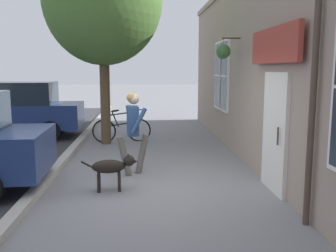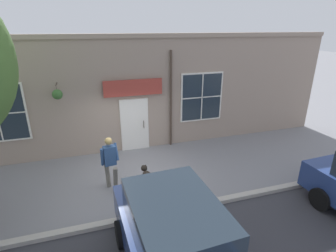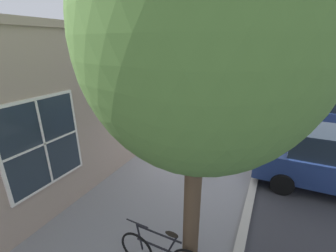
% 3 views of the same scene
% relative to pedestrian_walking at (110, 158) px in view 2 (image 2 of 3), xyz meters
% --- Properties ---
extents(ground_plane, '(90.00, 90.00, 0.00)m').
position_rel_pedestrian_walking_xyz_m(ground_plane, '(-0.34, 0.75, -1.02)').
color(ground_plane, gray).
extents(storefront_facade, '(0.95, 18.00, 4.45)m').
position_rel_pedestrian_walking_xyz_m(storefront_facade, '(-2.68, 0.74, 1.22)').
color(storefront_facade, gray).
rests_on(storefront_facade, ground_plane).
extents(pedestrian_walking, '(0.67, 0.55, 1.69)m').
position_rel_pedestrian_walking_xyz_m(pedestrian_walking, '(0.00, 0.00, 0.00)').
color(pedestrian_walking, '#6B665B').
rests_on(pedestrian_walking, ground_plane).
extents(dog_on_leash, '(1.00, 0.31, 0.67)m').
position_rel_pedestrian_walking_xyz_m(dog_on_leash, '(0.35, 1.04, -0.58)').
color(dog_on_leash, black).
rests_on(dog_on_leash, ground_plane).
extents(parked_car_mid_block, '(4.36, 2.07, 1.75)m').
position_rel_pedestrian_walking_xyz_m(parked_car_mid_block, '(3.62, 0.88, -0.14)').
color(parked_car_mid_block, navy).
rests_on(parked_car_mid_block, ground_plane).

